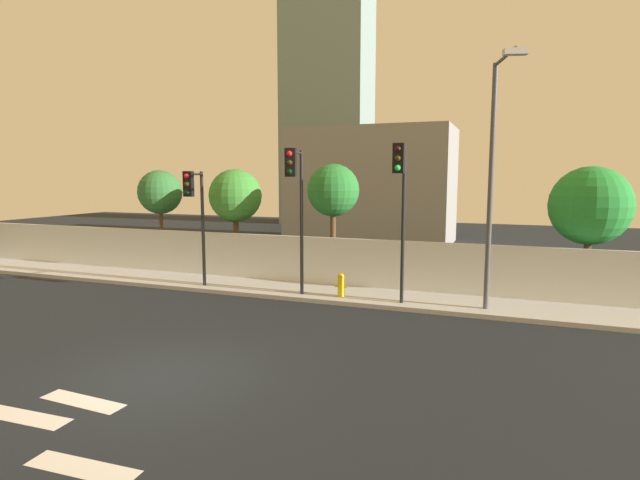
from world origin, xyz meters
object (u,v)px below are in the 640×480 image
object	(u,v)px
traffic_light_left	(401,190)
roadside_tree_midright	(333,191)
traffic_light_center	(296,191)
roadside_tree_midleft	(235,196)
traffic_light_right	(195,203)
roadside_tree_leftmost	(160,193)
fire_hydrant	(341,284)
roadside_tree_rightmost	(590,206)
street_lamp_curbside	(494,167)

from	to	relation	value
traffic_light_left	roadside_tree_midright	xyz separation A→B (m)	(-3.38, 3.31, -0.14)
traffic_light_center	roadside_tree_midleft	xyz separation A→B (m)	(-4.36, 3.55, -0.36)
traffic_light_right	roadside_tree_midright	world-z (taller)	roadside_tree_midright
traffic_light_center	roadside_tree_leftmost	size ratio (longest dim) A/B	1.10
fire_hydrant	roadside_tree_leftmost	size ratio (longest dim) A/B	0.18
traffic_light_right	roadside_tree_rightmost	world-z (taller)	roadside_tree_rightmost
fire_hydrant	traffic_light_right	bearing A→B (deg)	-172.65
traffic_light_center	roadside_tree_midleft	bearing A→B (deg)	140.86
traffic_light_center	traffic_light_right	bearing A→B (deg)	177.19
traffic_light_left	roadside_tree_midleft	bearing A→B (deg)	157.02
traffic_light_center	roadside_tree_leftmost	xyz separation A→B (m)	(-8.27, 3.55, -0.24)
roadside_tree_leftmost	roadside_tree_midright	world-z (taller)	roadside_tree_midright
traffic_light_right	traffic_light_left	bearing A→B (deg)	0.30
street_lamp_curbside	roadside_tree_leftmost	xyz separation A→B (m)	(-14.41, 2.90, -0.98)
traffic_light_right	fire_hydrant	xyz separation A→B (m)	(5.39, 0.70, -2.71)
traffic_light_left	traffic_light_center	xyz separation A→B (m)	(-3.44, -0.24, -0.05)
traffic_light_right	roadside_tree_leftmost	distance (m)	5.35
fire_hydrant	roadside_tree_midleft	distance (m)	6.87
traffic_light_center	roadside_tree_rightmost	distance (m)	9.83
roadside_tree_midright	traffic_light_left	bearing A→B (deg)	-44.39
traffic_light_left	roadside_tree_leftmost	distance (m)	12.17
traffic_light_right	fire_hydrant	distance (m)	6.08
traffic_light_center	traffic_light_right	size ratio (longest dim) A/B	1.16
roadside_tree_midright	traffic_light_center	bearing A→B (deg)	-91.01
roadside_tree_midright	roadside_tree_rightmost	size ratio (longest dim) A/B	1.03
roadside_tree_rightmost	roadside_tree_leftmost	bearing A→B (deg)	180.00
roadside_tree_midleft	fire_hydrant	bearing A→B (deg)	-25.13
traffic_light_left	roadside_tree_rightmost	xyz separation A→B (m)	(5.71, 3.31, -0.56)
traffic_light_center	roadside_tree_rightmost	size ratio (longest dim) A/B	1.08
fire_hydrant	roadside_tree_leftmost	world-z (taller)	roadside_tree_leftmost
roadside_tree_midleft	traffic_light_left	bearing A→B (deg)	-22.98
roadside_tree_midright	roadside_tree_leftmost	bearing A→B (deg)	180.00
roadside_tree_midright	traffic_light_right	bearing A→B (deg)	-141.18
traffic_light_left	roadside_tree_midleft	world-z (taller)	traffic_light_left
traffic_light_center	roadside_tree_rightmost	bearing A→B (deg)	21.21
roadside_tree_leftmost	roadside_tree_midleft	world-z (taller)	roadside_tree_midleft
traffic_light_left	traffic_light_right	distance (m)	7.56
street_lamp_curbside	roadside_tree_rightmost	bearing A→B (deg)	43.88
traffic_light_left	street_lamp_curbside	distance (m)	2.82
roadside_tree_midright	roadside_tree_rightmost	bearing A→B (deg)	0.00
traffic_light_center	roadside_tree_leftmost	distance (m)	9.00
roadside_tree_midleft	roadside_tree_midright	bearing A→B (deg)	0.00
traffic_light_center	roadside_tree_midright	xyz separation A→B (m)	(0.06, 3.55, -0.10)
traffic_light_left	traffic_light_right	size ratio (longest dim) A/B	1.19
traffic_light_left	traffic_light_center	bearing A→B (deg)	-175.99
street_lamp_curbside	roadside_tree_midright	xyz separation A→B (m)	(-6.08, 2.90, -0.84)
street_lamp_curbside	traffic_light_center	bearing A→B (deg)	-173.92
traffic_light_left	roadside_tree_midleft	size ratio (longest dim) A/B	1.11
roadside_tree_leftmost	street_lamp_curbside	bearing A→B (deg)	-11.37
traffic_light_left	traffic_light_right	xyz separation A→B (m)	(-7.54, -0.04, -0.54)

